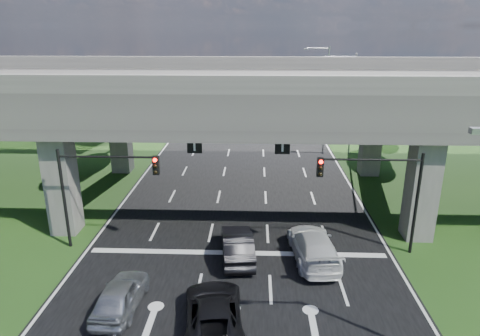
# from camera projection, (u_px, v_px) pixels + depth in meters

# --- Properties ---
(ground) EXTENTS (160.00, 160.00, 0.00)m
(ground) POSITION_uv_depth(u_px,v_px,m) (234.00, 289.00, 21.38)
(ground) COLOR #1F3F14
(ground) RESTS_ON ground
(road) EXTENTS (18.00, 120.00, 0.03)m
(road) POSITION_uv_depth(u_px,v_px,m) (241.00, 208.00, 30.85)
(road) COLOR black
(road) RESTS_ON ground
(overpass) EXTENTS (80.00, 15.00, 10.00)m
(overpass) POSITION_uv_depth(u_px,v_px,m) (242.00, 94.00, 30.25)
(overpass) COLOR #3B3836
(overpass) RESTS_ON ground
(warehouse) EXTENTS (20.00, 10.00, 4.00)m
(warehouse) POSITION_uv_depth(u_px,v_px,m) (46.00, 112.00, 54.84)
(warehouse) COLOR #9E9E99
(warehouse) RESTS_ON ground
(signal_right) EXTENTS (5.76, 0.54, 6.00)m
(signal_right) POSITION_uv_depth(u_px,v_px,m) (379.00, 185.00, 23.52)
(signal_right) COLOR black
(signal_right) RESTS_ON ground
(signal_left) EXTENTS (5.76, 0.54, 6.00)m
(signal_left) POSITION_uv_depth(u_px,v_px,m) (99.00, 181.00, 24.07)
(signal_left) COLOR black
(signal_left) RESTS_ON ground
(streetlight_far) EXTENTS (3.38, 0.25, 10.00)m
(streetlight_far) POSITION_uv_depth(u_px,v_px,m) (349.00, 97.00, 41.93)
(streetlight_far) COLOR gray
(streetlight_far) RESTS_ON ground
(streetlight_beyond) EXTENTS (3.38, 0.25, 10.00)m
(streetlight_beyond) POSITION_uv_depth(u_px,v_px,m) (324.00, 78.00, 57.10)
(streetlight_beyond) COLOR gray
(streetlight_beyond) RESTS_ON ground
(tree_left_near) EXTENTS (4.50, 4.50, 7.80)m
(tree_left_near) POSITION_uv_depth(u_px,v_px,m) (114.00, 103.00, 45.00)
(tree_left_near) COLOR black
(tree_left_near) RESTS_ON ground
(tree_left_mid) EXTENTS (3.91, 3.90, 6.76)m
(tree_left_mid) POSITION_uv_depth(u_px,v_px,m) (111.00, 97.00, 52.89)
(tree_left_mid) COLOR black
(tree_left_mid) RESTS_ON ground
(tree_left_far) EXTENTS (4.80, 4.80, 8.32)m
(tree_left_far) POSITION_uv_depth(u_px,v_px,m) (157.00, 81.00, 60.03)
(tree_left_far) COLOR black
(tree_left_far) RESTS_ON ground
(tree_right_near) EXTENTS (4.20, 4.20, 7.28)m
(tree_right_near) POSITION_uv_depth(u_px,v_px,m) (368.00, 104.00, 46.04)
(tree_right_near) COLOR black
(tree_right_near) RESTS_ON ground
(tree_right_mid) EXTENTS (3.91, 3.90, 6.76)m
(tree_right_mid) POSITION_uv_depth(u_px,v_px,m) (376.00, 96.00, 53.62)
(tree_right_mid) COLOR black
(tree_right_mid) RESTS_ON ground
(tree_right_far) EXTENTS (4.50, 4.50, 7.80)m
(tree_right_far) POSITION_uv_depth(u_px,v_px,m) (333.00, 82.00, 61.15)
(tree_right_far) COLOR black
(tree_right_far) RESTS_ON ground
(car_silver) EXTENTS (1.94, 4.39, 1.47)m
(car_silver) POSITION_uv_depth(u_px,v_px,m) (121.00, 295.00, 19.59)
(car_silver) COLOR #B9BCC2
(car_silver) RESTS_ON road
(car_dark) EXTENTS (2.18, 4.91, 1.56)m
(car_dark) POSITION_uv_depth(u_px,v_px,m) (237.00, 245.00, 23.96)
(car_dark) COLOR black
(car_dark) RESTS_ON road
(car_white) EXTENTS (2.77, 5.80, 1.63)m
(car_white) POSITION_uv_depth(u_px,v_px,m) (313.00, 246.00, 23.80)
(car_white) COLOR silver
(car_white) RESTS_ON road
(car_trailing) EXTENTS (3.04, 5.56, 1.48)m
(car_trailing) POSITION_uv_depth(u_px,v_px,m) (214.00, 314.00, 18.32)
(car_trailing) COLOR black
(car_trailing) RESTS_ON road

